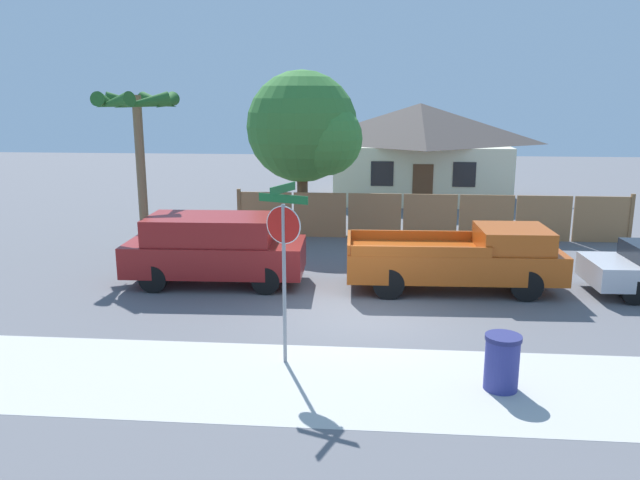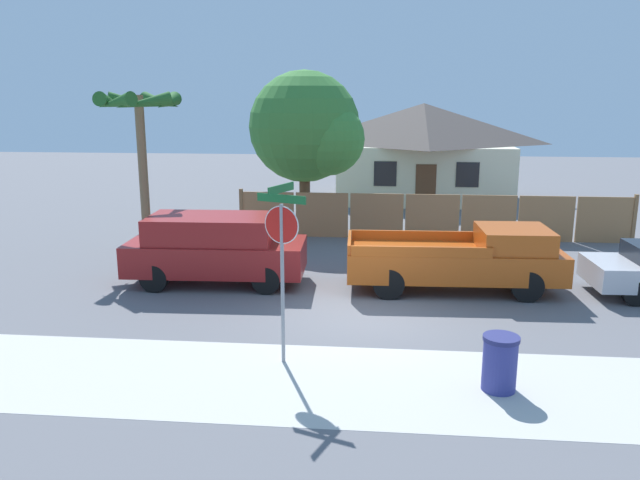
% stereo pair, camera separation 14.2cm
% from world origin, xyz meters
% --- Properties ---
extents(ground_plane, '(80.00, 80.00, 0.00)m').
position_xyz_m(ground_plane, '(0.00, 0.00, 0.00)').
color(ground_plane, slate).
extents(sidewalk_strip, '(36.00, 3.20, 0.01)m').
position_xyz_m(sidewalk_strip, '(0.00, -3.60, 0.00)').
color(sidewalk_strip, beige).
rests_on(sidewalk_strip, ground).
extents(wooden_fence, '(13.73, 0.12, 1.70)m').
position_xyz_m(wooden_fence, '(2.20, 8.02, 0.80)').
color(wooden_fence, '#997047').
rests_on(wooden_fence, ground).
extents(house, '(8.65, 6.26, 4.60)m').
position_xyz_m(house, '(2.39, 16.99, 2.39)').
color(house, beige).
rests_on(house, ground).
extents(oak_tree, '(4.24, 4.03, 5.87)m').
position_xyz_m(oak_tree, '(-2.24, 9.03, 3.75)').
color(oak_tree, brown).
rests_on(oak_tree, ground).
extents(palm_tree, '(2.52, 2.72, 5.08)m').
position_xyz_m(palm_tree, '(-6.99, 5.00, 4.34)').
color(palm_tree, brown).
rests_on(palm_tree, ground).
extents(red_suv, '(4.76, 2.09, 1.85)m').
position_xyz_m(red_suv, '(-4.00, 2.09, 1.00)').
color(red_suv, maroon).
rests_on(red_suv, ground).
extents(orange_pickup, '(5.52, 2.12, 1.67)m').
position_xyz_m(orange_pickup, '(2.51, 2.10, 0.84)').
color(orange_pickup, '#B74C14').
rests_on(orange_pickup, ground).
extents(stop_sign, '(0.94, 0.85, 3.40)m').
position_xyz_m(stop_sign, '(-1.42, -2.80, 2.32)').
color(stop_sign, gray).
rests_on(stop_sign, ground).
extents(trash_bin, '(0.62, 0.62, 0.98)m').
position_xyz_m(trash_bin, '(2.44, -3.61, 0.50)').
color(trash_bin, navy).
rests_on(trash_bin, ground).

